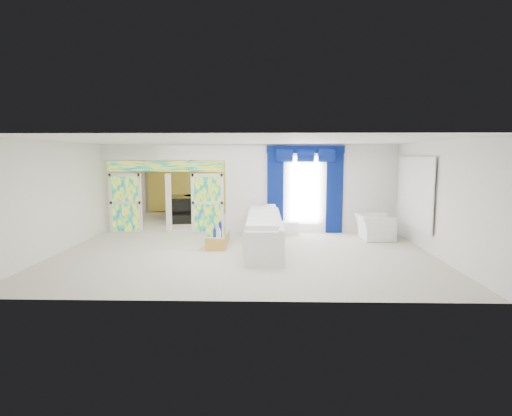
{
  "coord_description": "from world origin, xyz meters",
  "views": [
    {
      "loc": [
        0.61,
        -13.29,
        2.62
      ],
      "look_at": [
        0.3,
        -1.2,
        1.1
      ],
      "focal_mm": 29.44,
      "sensor_mm": 36.0,
      "label": 1
    }
  ],
  "objects_px": {
    "coffee_table": "(218,239)",
    "armchair": "(375,227)",
    "grand_piano": "(188,207)",
    "white_sofa": "(264,233)",
    "console_table": "(279,228)"
  },
  "relations": [
    {
      "from": "coffee_table",
      "to": "grand_piano",
      "type": "xyz_separation_m",
      "value": [
        -1.93,
        5.47,
        0.27
      ]
    },
    {
      "from": "console_table",
      "to": "armchair",
      "type": "relative_size",
      "value": 1.07
    },
    {
      "from": "white_sofa",
      "to": "coffee_table",
      "type": "relative_size",
      "value": 2.7
    },
    {
      "from": "coffee_table",
      "to": "grand_piano",
      "type": "relative_size",
      "value": 0.92
    },
    {
      "from": "console_table",
      "to": "armchair",
      "type": "xyz_separation_m",
      "value": [
        2.98,
        -0.71,
        0.18
      ]
    },
    {
      "from": "console_table",
      "to": "coffee_table",
      "type": "bearing_deg",
      "value": -137.28
    },
    {
      "from": "console_table",
      "to": "grand_piano",
      "type": "relative_size",
      "value": 0.71
    },
    {
      "from": "white_sofa",
      "to": "console_table",
      "type": "bearing_deg",
      "value": 75.62
    },
    {
      "from": "grand_piano",
      "to": "white_sofa",
      "type": "bearing_deg",
      "value": -72.52
    },
    {
      "from": "white_sofa",
      "to": "console_table",
      "type": "xyz_separation_m",
      "value": [
        0.49,
        2.0,
        -0.21
      ]
    },
    {
      "from": "white_sofa",
      "to": "grand_piano",
      "type": "bearing_deg",
      "value": 118.99
    },
    {
      "from": "coffee_table",
      "to": "armchair",
      "type": "bearing_deg",
      "value": 11.56
    },
    {
      "from": "coffee_table",
      "to": "armchair",
      "type": "height_order",
      "value": "armchair"
    },
    {
      "from": "coffee_table",
      "to": "armchair",
      "type": "xyz_separation_m",
      "value": [
        4.82,
        0.99,
        0.2
      ]
    },
    {
      "from": "armchair",
      "to": "grand_piano",
      "type": "xyz_separation_m",
      "value": [
        -6.75,
        4.49,
        0.07
      ]
    }
  ]
}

